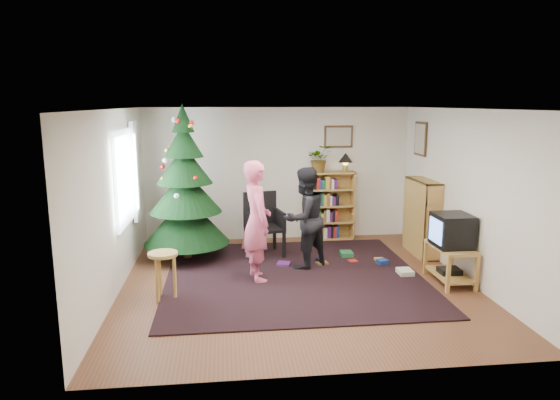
{
  "coord_description": "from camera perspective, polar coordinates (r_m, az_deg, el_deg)",
  "views": [
    {
      "loc": [
        -1.01,
        -6.82,
        2.59
      ],
      "look_at": [
        -0.16,
        0.71,
        1.1
      ],
      "focal_mm": 32.0,
      "sensor_mm": 36.0,
      "label": 1
    }
  ],
  "objects": [
    {
      "name": "wall_back",
      "position": [
        9.47,
        -0.23,
        2.98
      ],
      "size": [
        5.0,
        0.02,
        2.5
      ],
      "primitive_type": "cube",
      "color": "silver",
      "rests_on": "floor"
    },
    {
      "name": "christmas_tree",
      "position": [
        8.37,
        -10.75,
        0.47
      ],
      "size": [
        1.42,
        1.42,
        2.57
      ],
      "rotation": [
        0.0,
        0.0,
        -0.02
      ],
      "color": "#3F2816",
      "rests_on": "rug"
    },
    {
      "name": "curtain",
      "position": [
        8.31,
        -16.22,
        3.14
      ],
      "size": [
        0.06,
        0.35,
        1.6
      ],
      "primitive_type": "cube",
      "color": "white",
      "rests_on": "wall_left"
    },
    {
      "name": "picture_right",
      "position": [
        9.27,
        15.78,
        6.74
      ],
      "size": [
        0.03,
        0.5,
        0.6
      ],
      "color": "#4C3319",
      "rests_on": "wall_right"
    },
    {
      "name": "bookshelf_back",
      "position": [
        9.57,
        5.63,
        -0.55
      ],
      "size": [
        0.95,
        0.3,
        1.3
      ],
      "color": "#B98742",
      "rests_on": "floor"
    },
    {
      "name": "rug",
      "position": [
        7.64,
        1.58,
        -8.62
      ],
      "size": [
        3.8,
        3.6,
        0.02
      ],
      "primitive_type": "cube",
      "color": "black",
      "rests_on": "floor"
    },
    {
      "name": "wall_right",
      "position": [
        7.79,
        20.49,
        0.5
      ],
      "size": [
        0.02,
        5.0,
        2.5
      ],
      "primitive_type": "cube",
      "color": "silver",
      "rests_on": "floor"
    },
    {
      "name": "table_lamp",
      "position": [
        9.5,
        7.5,
        4.68
      ],
      "size": [
        0.27,
        0.27,
        0.36
      ],
      "color": "#A57F33",
      "rests_on": "bookshelf_back"
    },
    {
      "name": "crt_tv",
      "position": [
        7.57,
        19.06,
        -3.29
      ],
      "size": [
        0.5,
        0.54,
        0.47
      ],
      "color": "black",
      "rests_on": "tv_stand"
    },
    {
      "name": "ceiling",
      "position": [
        6.9,
        2.05,
        10.37
      ],
      "size": [
        5.0,
        5.0,
        0.0
      ],
      "primitive_type": "plane",
      "rotation": [
        3.14,
        0.0,
        0.0
      ],
      "color": "white",
      "rests_on": "wall_back"
    },
    {
      "name": "bookshelf_right",
      "position": [
        8.89,
        15.91,
        -1.83
      ],
      "size": [
        0.3,
        0.95,
        1.3
      ],
      "rotation": [
        0.0,
        0.0,
        1.57
      ],
      "color": "#B98742",
      "rests_on": "floor"
    },
    {
      "name": "tv_stand",
      "position": [
        7.7,
        18.87,
        -6.63
      ],
      "size": [
        0.47,
        0.85,
        0.55
      ],
      "color": "#B98742",
      "rests_on": "floor"
    },
    {
      "name": "floor",
      "position": [
        7.36,
        1.91,
        -9.48
      ],
      "size": [
        5.0,
        5.0,
        0.0
      ],
      "primitive_type": "plane",
      "color": "brown",
      "rests_on": "ground"
    },
    {
      "name": "picture_back",
      "position": [
        9.56,
        6.7,
        7.2
      ],
      "size": [
        0.55,
        0.03,
        0.42
      ],
      "color": "#4C3319",
      "rests_on": "wall_back"
    },
    {
      "name": "wall_left",
      "position": [
        7.11,
        -18.39,
        -0.32
      ],
      "size": [
        0.02,
        5.0,
        2.5
      ],
      "primitive_type": "cube",
      "color": "silver",
      "rests_on": "floor"
    },
    {
      "name": "stool",
      "position": [
        6.8,
        -13.21,
        -7.04
      ],
      "size": [
        0.39,
        0.39,
        0.65
      ],
      "color": "#B98742",
      "rests_on": "floor"
    },
    {
      "name": "potted_plant",
      "position": [
        9.39,
        4.53,
        4.74
      ],
      "size": [
        0.46,
        0.4,
        0.51
      ],
      "primitive_type": "imported",
      "rotation": [
        0.0,
        0.0,
        0.0
      ],
      "color": "gray",
      "rests_on": "bookshelf_back"
    },
    {
      "name": "armchair",
      "position": [
        8.59,
        -1.86,
        -2.41
      ],
      "size": [
        0.7,
        0.7,
        1.07
      ],
      "rotation": [
        0.0,
        0.0,
        0.21
      ],
      "color": "black",
      "rests_on": "rug"
    },
    {
      "name": "wall_front",
      "position": [
        4.63,
        6.51,
        -5.74
      ],
      "size": [
        5.0,
        0.02,
        2.5
      ],
      "primitive_type": "cube",
      "color": "silver",
      "rests_on": "floor"
    },
    {
      "name": "floor_clutter",
      "position": [
        8.24,
        8.31,
        -7.03
      ],
      "size": [
        1.98,
        1.2,
        0.08
      ],
      "color": "#A51E19",
      "rests_on": "rug"
    },
    {
      "name": "window_pane",
      "position": [
        7.64,
        -17.38,
        2.41
      ],
      "size": [
        0.04,
        1.2,
        1.4
      ],
      "primitive_type": "cube",
      "color": "silver",
      "rests_on": "wall_left"
    },
    {
      "name": "person_standing",
      "position": [
        7.27,
        -2.68,
        -2.43
      ],
      "size": [
        0.56,
        0.73,
        1.78
      ],
      "primitive_type": "imported",
      "rotation": [
        0.0,
        0.0,
        1.79
      ],
      "color": "#D1536F",
      "rests_on": "rug"
    },
    {
      "name": "person_by_chair",
      "position": [
        7.83,
        2.81,
        -2.08
      ],
      "size": [
        0.99,
        0.94,
        1.61
      ],
      "primitive_type": "imported",
      "rotation": [
        0.0,
        0.0,
        3.75
      ],
      "color": "black",
      "rests_on": "rug"
    }
  ]
}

